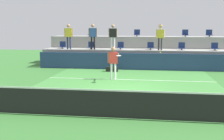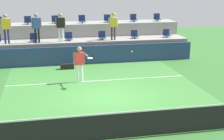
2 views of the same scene
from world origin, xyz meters
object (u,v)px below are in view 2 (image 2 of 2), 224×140
(stadium_chair_lower_mid_left, at_px, (69,37))
(stadium_chair_upper_left, at_px, (28,21))
(stadium_chair_lower_mid_right, at_px, (102,36))
(stadium_chair_upper_mid_right, at_px, (107,19))
(spectator_with_hat, at_px, (113,23))
(stadium_chair_upper_mid_left, at_px, (55,20))
(stadium_chair_lower_left, at_px, (34,38))
(stadium_chair_upper_center, at_px, (82,20))
(stadium_chair_lower_right, at_px, (134,35))
(equipment_bag, at_px, (67,66))
(spectator_in_grey, at_px, (61,24))
(tennis_player, at_px, (80,60))
(stadium_chair_lower_far_right, at_px, (166,34))
(spectator_in_white, at_px, (6,26))
(stadium_chair_upper_far_right, at_px, (157,18))
(stadium_chair_upper_right, at_px, (134,18))
(tennis_ball, at_px, (132,51))
(spectator_leaning_on_rail, at_px, (37,25))

(stadium_chair_lower_mid_left, relative_size, stadium_chair_upper_left, 1.00)
(stadium_chair_lower_mid_right, distance_m, stadium_chair_upper_mid_right, 2.11)
(stadium_chair_lower_mid_right, xyz_separation_m, spectator_with_hat, (0.64, -0.38, 0.84))
(stadium_chair_lower_mid_right, height_order, stadium_chair_upper_mid_left, stadium_chair_upper_mid_left)
(stadium_chair_lower_left, relative_size, stadium_chair_upper_center, 1.00)
(stadium_chair_lower_right, bearing_deg, equipment_bag, -154.16)
(stadium_chair_upper_left, height_order, spectator_in_grey, spectator_in_grey)
(stadium_chair_upper_left, distance_m, spectator_in_grey, 2.97)
(tennis_player, bearing_deg, stadium_chair_upper_left, 111.76)
(stadium_chair_upper_center, relative_size, stadium_chair_upper_mid_right, 1.00)
(stadium_chair_lower_right, xyz_separation_m, stadium_chair_upper_mid_right, (-1.43, 1.80, 0.85))
(stadium_chair_lower_far_right, height_order, tennis_player, same)
(stadium_chair_upper_mid_left, relative_size, spectator_in_white, 0.30)
(stadium_chair_upper_center, relative_size, tennis_player, 0.29)
(stadium_chair_lower_mid_left, relative_size, stadium_chair_upper_far_right, 1.00)
(stadium_chair_lower_left, distance_m, stadium_chair_upper_right, 7.05)
(stadium_chair_lower_mid_left, height_order, stadium_chair_lower_right, same)
(stadium_chair_upper_center, height_order, spectator_in_grey, spectator_in_grey)
(tennis_player, bearing_deg, equipment_bag, 99.85)
(stadium_chair_lower_right, height_order, tennis_ball, stadium_chair_lower_right)
(stadium_chair_upper_far_right, bearing_deg, stadium_chair_lower_far_right, -88.28)
(equipment_bag, bearing_deg, stadium_chair_lower_mid_left, 82.12)
(stadium_chair_upper_left, xyz_separation_m, tennis_player, (2.65, -6.63, -1.22))
(stadium_chair_lower_mid_left, xyz_separation_m, tennis_ball, (2.61, -5.44, 0.09))
(stadium_chair_upper_left, height_order, tennis_ball, stadium_chair_upper_left)
(stadium_chair_upper_right, relative_size, spectator_with_hat, 0.30)
(stadium_chair_lower_mid_right, relative_size, stadium_chair_upper_left, 1.00)
(spectator_with_hat, xyz_separation_m, tennis_ball, (-0.13, -5.06, -0.74))
(stadium_chair_upper_far_right, bearing_deg, stadium_chair_upper_left, 180.00)
(spectator_leaning_on_rail, bearing_deg, stadium_chair_upper_mid_right, 24.96)
(stadium_chair_lower_mid_right, height_order, spectator_with_hat, spectator_with_hat)
(stadium_chair_upper_left, bearing_deg, stadium_chair_lower_mid_left, -35.83)
(stadium_chair_lower_mid_left, bearing_deg, spectator_leaning_on_rail, -168.58)
(stadium_chair_upper_right, relative_size, stadium_chair_upper_far_right, 1.00)
(stadium_chair_lower_mid_right, xyz_separation_m, stadium_chair_lower_far_right, (4.30, 0.00, 0.00))
(stadium_chair_lower_far_right, xyz_separation_m, tennis_ball, (-3.79, -5.44, 0.09))
(stadium_chair_lower_mid_right, xyz_separation_m, spectator_leaning_on_rail, (-4.01, -0.38, 0.86))
(stadium_chair_lower_far_right, xyz_separation_m, stadium_chair_upper_mid_right, (-3.61, 1.80, 0.85))
(stadium_chair_upper_mid_right, bearing_deg, stadium_chair_lower_left, -159.89)
(stadium_chair_lower_mid_left, bearing_deg, stadium_chair_lower_right, 0.00)
(stadium_chair_lower_mid_left, height_order, spectator_leaning_on_rail, spectator_leaning_on_rail)
(stadium_chair_upper_left, bearing_deg, spectator_in_grey, -47.42)
(stadium_chair_upper_left, relative_size, stadium_chair_upper_far_right, 1.00)
(stadium_chair_upper_mid_left, bearing_deg, stadium_chair_upper_left, 180.00)
(stadium_chair_upper_mid_left, height_order, stadium_chair_upper_far_right, same)
(stadium_chair_lower_mid_left, xyz_separation_m, stadium_chair_upper_right, (4.64, 1.80, 0.85))
(stadium_chair_upper_mid_left, height_order, spectator_in_white, spectator_in_white)
(equipment_bag, bearing_deg, stadium_chair_upper_far_right, 30.97)
(stadium_chair_upper_right, distance_m, tennis_player, 8.10)
(spectator_in_white, relative_size, spectator_in_grey, 1.01)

